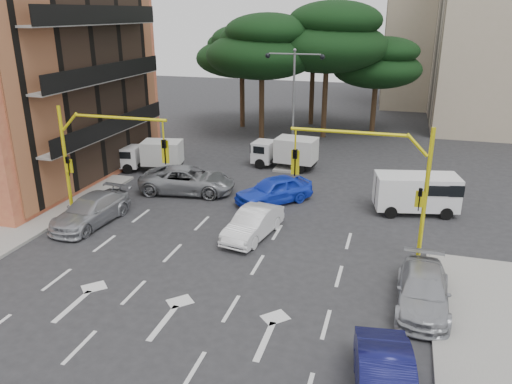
# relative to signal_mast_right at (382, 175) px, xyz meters

# --- Properties ---
(ground) EXTENTS (120.00, 120.00, 0.00)m
(ground) POSITION_rel_signal_mast_right_xyz_m (-6.80, -1.99, -3.88)
(ground) COLOR #28282B
(ground) RESTS_ON ground
(median_strip) EXTENTS (1.40, 6.00, 0.15)m
(median_strip) POSITION_rel_signal_mast_right_xyz_m (-6.80, 14.01, -3.81)
(median_strip) COLOR gray
(median_strip) RESTS_ON ground
(apartment_beige_far) EXTENTS (16.20, 12.15, 16.70)m
(apartment_beige_far) POSITION_rel_signal_mast_right_xyz_m (6.15, 42.01, 4.47)
(apartment_beige_far) COLOR tan
(apartment_beige_far) RESTS_ON ground
(pine_left_near) EXTENTS (9.15, 9.15, 10.23)m
(pine_left_near) POSITION_rel_signal_mast_right_xyz_m (-10.75, 19.96, 3.72)
(pine_left_near) COLOR #382616
(pine_left_near) RESTS_ON ground
(pine_center) EXTENTS (9.98, 9.98, 11.16)m
(pine_center) POSITION_rel_signal_mast_right_xyz_m (-5.75, 21.96, 4.41)
(pine_center) COLOR #382616
(pine_center) RESTS_ON ground
(pine_left_far) EXTENTS (8.32, 8.32, 9.30)m
(pine_left_far) POSITION_rel_signal_mast_right_xyz_m (-13.75, 23.96, 3.03)
(pine_left_far) COLOR #382616
(pine_left_far) RESTS_ON ground
(pine_right) EXTENTS (7.49, 7.49, 8.37)m
(pine_right) POSITION_rel_signal_mast_right_xyz_m (-1.75, 23.96, 2.33)
(pine_right) COLOR #382616
(pine_right) RESTS_ON ground
(pine_back) EXTENTS (9.15, 9.15, 10.23)m
(pine_back) POSITION_rel_signal_mast_right_xyz_m (-7.75, 26.96, 3.72)
(pine_back) COLOR #382616
(pine_back) RESTS_ON ground
(signal_mast_right) EXTENTS (5.79, 0.37, 6.00)m
(signal_mast_right) POSITION_rel_signal_mast_right_xyz_m (0.00, 0.00, 0.00)
(signal_mast_right) COLOR yellow
(signal_mast_right) RESTS_ON ground
(signal_mast_left) EXTENTS (5.79, 0.37, 6.00)m
(signal_mast_left) POSITION_rel_signal_mast_right_xyz_m (-13.61, 0.00, 0.00)
(signal_mast_left) COLOR yellow
(signal_mast_left) RESTS_ON ground
(street_lamp_center) EXTENTS (4.16, 0.36, 7.77)m
(street_lamp_center) POSITION_rel_signal_mast_right_xyz_m (-6.80, 14.01, 1.54)
(street_lamp_center) COLOR slate
(street_lamp_center) RESTS_ON median_strip
(car_white_hatch) EXTENTS (2.19, 4.40, 1.39)m
(car_white_hatch) POSITION_rel_signal_mast_right_xyz_m (-5.81, 0.69, -3.19)
(car_white_hatch) COLOR white
(car_white_hatch) RESTS_ON ground
(car_blue_compact) EXTENTS (4.43, 4.56, 1.55)m
(car_blue_compact) POSITION_rel_signal_mast_right_xyz_m (-5.98, 5.38, -3.11)
(car_blue_compact) COLOR blue
(car_blue_compact) RESTS_ON ground
(car_silver_wagon) EXTENTS (2.44, 5.11, 1.44)m
(car_silver_wagon) POSITION_rel_signal_mast_right_xyz_m (-14.22, -0.09, -3.17)
(car_silver_wagon) COLOR #A1A3A9
(car_silver_wagon) RESTS_ON ground
(car_silver_cross_a) EXTENTS (5.93, 3.32, 1.56)m
(car_silver_cross_a) POSITION_rel_signal_mast_right_xyz_m (-11.36, 5.64, -3.10)
(car_silver_cross_a) COLOR gray
(car_silver_cross_a) RESTS_ON ground
(car_navy_parked) EXTENTS (2.13, 4.55, 1.44)m
(car_navy_parked) POSITION_rel_signal_mast_right_xyz_m (0.80, -8.82, -3.16)
(car_navy_parked) COLOR #0D0F45
(car_navy_parked) RESTS_ON ground
(car_silver_parked) EXTENTS (1.93, 4.60, 1.33)m
(car_silver_parked) POSITION_rel_signal_mast_right_xyz_m (1.90, -3.38, -3.22)
(car_silver_parked) COLOR #A2A4AA
(car_silver_parked) RESTS_ON ground
(van_white) EXTENTS (4.61, 2.81, 2.15)m
(van_white) POSITION_rel_signal_mast_right_xyz_m (1.70, 6.14, -2.81)
(van_white) COLOR white
(van_white) RESTS_ON ground
(box_truck_a) EXTENTS (4.53, 2.58, 2.10)m
(box_truck_a) POSITION_rel_signal_mast_right_xyz_m (-15.46, 8.94, -2.84)
(box_truck_a) COLOR white
(box_truck_a) RESTS_ON ground
(box_truck_b) EXTENTS (4.63, 2.30, 2.20)m
(box_truck_b) POSITION_rel_signal_mast_right_xyz_m (-6.91, 12.10, -2.78)
(box_truck_b) COLOR silver
(box_truck_b) RESTS_ON ground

